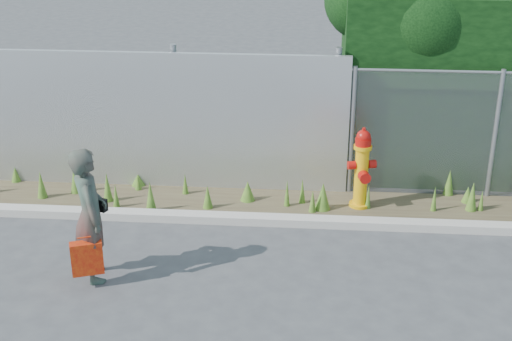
% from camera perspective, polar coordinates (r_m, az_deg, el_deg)
% --- Properties ---
extents(ground, '(80.00, 80.00, 0.00)m').
position_cam_1_polar(ground, '(8.78, 1.23, -9.66)').
color(ground, '#3E3F41').
rests_on(ground, ground).
extents(curb, '(16.00, 0.22, 0.12)m').
position_cam_1_polar(curb, '(10.32, 1.84, -4.00)').
color(curb, '#AEA79D').
rests_on(curb, ground).
extents(weed_strip, '(16.00, 1.31, 0.53)m').
position_cam_1_polar(weed_strip, '(10.89, 2.58, -2.04)').
color(weed_strip, '#493E2A').
rests_on(weed_strip, ground).
extents(corrugated_fence, '(8.50, 0.21, 2.30)m').
position_cam_1_polar(corrugated_fence, '(11.60, -14.03, 4.01)').
color(corrugated_fence, '#B0B3B8').
rests_on(corrugated_fence, ground).
extents(fire_hydrant, '(0.43, 0.38, 1.27)m').
position_cam_1_polar(fire_hydrant, '(10.70, 8.44, 0.06)').
color(fire_hydrant, '#F0AC0C').
rests_on(fire_hydrant, ground).
extents(woman, '(0.62, 0.74, 1.73)m').
position_cam_1_polar(woman, '(8.90, -13.13, -3.47)').
color(woman, '#0F6551').
rests_on(woman, ground).
extents(red_tote_bag, '(0.38, 0.14, 0.50)m').
position_cam_1_polar(red_tote_bag, '(8.91, -13.37, -6.82)').
color(red_tote_bag, '#AD0E09').
extents(black_shoulder_bag, '(0.21, 0.09, 0.16)m').
position_cam_1_polar(black_shoulder_bag, '(9.01, -12.45, -2.66)').
color(black_shoulder_bag, black).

